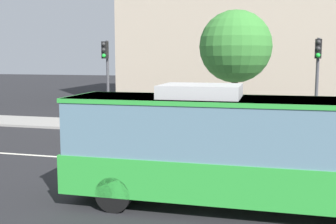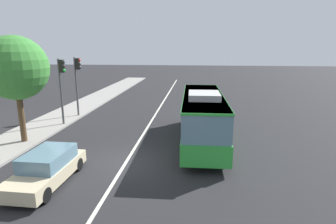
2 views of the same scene
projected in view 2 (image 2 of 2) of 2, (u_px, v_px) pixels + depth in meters
ground_plane at (126, 162)px, 15.00m from camera, size 160.00×160.00×0.00m
lane_centre_line at (126, 162)px, 15.00m from camera, size 76.00×0.16×0.01m
transit_bus at (203, 115)px, 17.73m from camera, size 10.04×2.68×3.46m
sedan_beige_ahead at (47, 168)px, 12.57m from camera, size 4.55×1.92×1.46m
traffic_light_near_corner at (77, 77)px, 23.86m from camera, size 0.33×0.62×5.20m
traffic_light_mid_block at (62, 81)px, 21.11m from camera, size 0.35×0.62×5.20m
street_tree_kerbside_left at (16, 68)px, 16.86m from camera, size 3.92×3.92×6.78m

